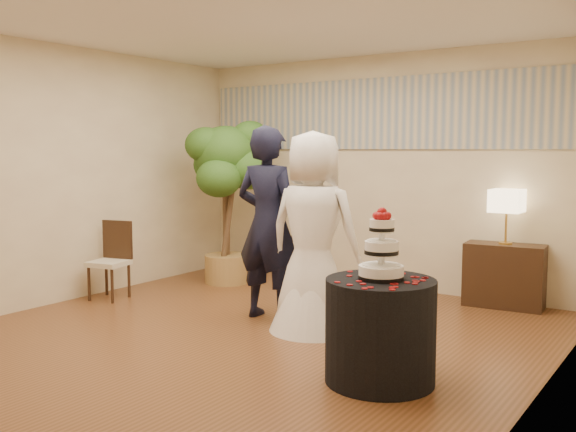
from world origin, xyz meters
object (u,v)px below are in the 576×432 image
Objects in this scene: cake_table at (380,331)px; ficus_tree at (226,201)px; groom at (268,223)px; bride at (314,232)px; wedding_cake at (382,244)px; table_lamp at (506,217)px; console at (504,276)px; side_chair at (109,261)px.

ficus_tree is at bearing 146.62° from cake_table.
bride is at bearing 165.85° from groom.
wedding_cake is 2.76m from table_lamp.
ficus_tree reaches higher than cake_table.
table_lamp is at bearing -129.46° from bride.
table_lamp is (0.00, 0.00, 0.63)m from console.
groom is at bearing 150.12° from wedding_cake.
groom is 2.04m from cake_table.
cake_table is at bearing -92.29° from table_lamp.
groom is 2.05m from side_chair.
ficus_tree is at bearing -173.05° from console.
groom reaches higher than table_lamp.
bride reaches higher than cake_table.
cake_table is at bearing 146.78° from groom.
bride is 2.61m from side_chair.
wedding_cake is 2.84m from console.
bride is at bearing 141.92° from wedding_cake.
groom is at bearing 150.12° from cake_table.
ficus_tree is at bearing 146.62° from wedding_cake.
bride is 1.40m from wedding_cake.
wedding_cake is (1.10, -0.86, 0.09)m from bride.
groom is at bearing -37.19° from ficus_tree.
wedding_cake is (0.00, 0.00, 0.63)m from cake_table.
table_lamp is (0.11, 2.76, 0.59)m from cake_table.
groom is at bearing -17.69° from bride.
table_lamp is 0.28× the size of ficus_tree.
groom is 3.69× the size of wedding_cake.
cake_table is 1.36× the size of table_lamp.
console is at bearing 87.71° from cake_table.
cake_table is (1.10, -0.86, -0.54)m from bride.
cake_table is 0.97× the size of console.
bride is at bearing -7.68° from side_chair.
console is at bearing -129.46° from bride.
bride is 0.89× the size of ficus_tree.
side_chair reaches higher than cake_table.
table_lamp reaches higher than cake_table.
wedding_cake is at bearing 0.00° from cake_table.
table_lamp reaches higher than console.
ficus_tree is (-3.24, -0.69, 0.70)m from console.
wedding_cake reaches higher than console.
ficus_tree reaches higher than side_chair.
groom reaches higher than console.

